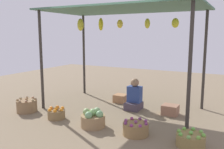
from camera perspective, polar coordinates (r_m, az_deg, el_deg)
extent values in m
plane|color=#7D6B52|center=(6.28, 2.37, -7.87)|extent=(14.00, 14.00, 0.00)
cylinder|color=#38332D|center=(6.31, -16.13, 3.12)|extent=(0.07, 0.07, 2.43)
cylinder|color=#38332D|center=(4.60, 17.62, 0.89)|extent=(0.07, 0.07, 2.43)
cylinder|color=#38332D|center=(7.73, -6.56, 4.48)|extent=(0.07, 0.07, 2.43)
cylinder|color=#38332D|center=(6.41, 20.71, 2.97)|extent=(0.07, 0.07, 2.43)
cube|color=#456F57|center=(6.03, 2.53, 14.94)|extent=(3.87, 2.14, 0.04)
ellipsoid|color=yellow|center=(6.53, -7.34, 11.41)|extent=(0.16, 0.16, 0.32)
ellipsoid|color=yellow|center=(6.22, -2.61, 11.58)|extent=(0.11, 0.11, 0.31)
ellipsoid|color=yellow|center=(5.97, 1.87, 11.69)|extent=(0.14, 0.14, 0.20)
ellipsoid|color=yellow|center=(5.81, 8.23, 11.66)|extent=(0.12, 0.12, 0.23)
ellipsoid|color=yellow|center=(5.67, 14.51, 11.53)|extent=(0.16, 0.16, 0.21)
cube|color=#463B4A|center=(6.20, 5.05, -7.26)|extent=(0.36, 0.44, 0.18)
cube|color=navy|center=(6.17, 5.27, -4.56)|extent=(0.34, 0.22, 0.40)
sphere|color=#927053|center=(6.11, 5.32, -1.88)|extent=(0.21, 0.21, 0.21)
cylinder|color=olive|center=(6.33, -19.19, -6.90)|extent=(0.48, 0.48, 0.29)
sphere|color=#9D784E|center=(6.28, -19.27, -5.42)|extent=(0.06, 0.06, 0.06)
sphere|color=#988257|center=(6.14, -17.97, -5.74)|extent=(0.06, 0.06, 0.06)
sphere|color=#947854|center=(6.28, -17.40, -5.39)|extent=(0.06, 0.06, 0.06)
sphere|color=#A27554|center=(6.42, -17.92, -5.09)|extent=(0.06, 0.06, 0.06)
sphere|color=tan|center=(6.48, -19.20, -5.02)|extent=(0.06, 0.06, 0.06)
sphere|color=#99845B|center=(6.44, -20.51, -5.20)|extent=(0.06, 0.06, 0.06)
sphere|color=#9D7B51|center=(6.30, -21.14, -5.54)|extent=(0.06, 0.06, 0.06)
sphere|color=tan|center=(6.16, -20.68, -5.86)|extent=(0.06, 0.06, 0.06)
sphere|color=#A47553|center=(6.09, -19.35, -5.95)|extent=(0.06, 0.06, 0.06)
cylinder|color=olive|center=(5.65, -12.80, -9.00)|extent=(0.38, 0.38, 0.20)
sphere|color=orange|center=(5.61, -12.85, -7.73)|extent=(0.08, 0.08, 0.08)
sphere|color=orange|center=(5.52, -11.69, -8.05)|extent=(0.08, 0.08, 0.08)
sphere|color=orange|center=(5.66, -11.44, -7.61)|extent=(0.08, 0.08, 0.08)
sphere|color=orange|center=(5.75, -12.57, -7.38)|extent=(0.08, 0.08, 0.08)
sphere|color=orange|center=(5.71, -13.97, -7.56)|extent=(0.08, 0.08, 0.08)
sphere|color=orange|center=(5.57, -14.28, -7.99)|extent=(0.08, 0.08, 0.08)
sphere|color=orange|center=(5.48, -13.14, -8.25)|extent=(0.08, 0.08, 0.08)
cylinder|color=#94754F|center=(5.07, -4.43, -10.72)|extent=(0.50, 0.50, 0.24)
sphere|color=#80B065|center=(5.01, -4.46, -8.76)|extent=(0.15, 0.15, 0.15)
sphere|color=#71A46B|center=(4.93, -2.89, -9.21)|extent=(0.15, 0.15, 0.15)
sphere|color=#82AA6F|center=(5.14, -3.50, -8.45)|extent=(0.15, 0.15, 0.15)
sphere|color=#84A35D|center=(5.09, -5.97, -8.64)|extent=(0.15, 0.15, 0.15)
sphere|color=#709E69|center=(4.89, -5.47, -9.42)|extent=(0.15, 0.15, 0.15)
cylinder|color=olive|center=(4.70, 5.53, -12.48)|extent=(0.48, 0.48, 0.23)
sphere|color=#834070|center=(4.65, 5.55, -10.89)|extent=(0.06, 0.06, 0.06)
sphere|color=#793469|center=(4.58, 7.94, -11.32)|extent=(0.06, 0.06, 0.06)
sphere|color=#843D75|center=(4.73, 7.87, -10.66)|extent=(0.06, 0.06, 0.06)
sphere|color=#7A3F6A|center=(4.83, 6.50, -10.21)|extent=(0.06, 0.06, 0.06)
sphere|color=#893169|center=(4.83, 4.63, -10.18)|extent=(0.06, 0.06, 0.06)
sphere|color=#85406F|center=(4.73, 3.25, -10.59)|extent=(0.06, 0.06, 0.06)
sphere|color=#76346A|center=(4.58, 3.16, -11.25)|extent=(0.06, 0.06, 0.06)
sphere|color=#87316F|center=(4.47, 4.53, -11.77)|extent=(0.06, 0.06, 0.06)
sphere|color=#803370|center=(4.48, 6.55, -11.80)|extent=(0.06, 0.06, 0.06)
cylinder|color=olive|center=(4.45, 17.81, -14.31)|extent=(0.48, 0.48, 0.21)
sphere|color=#69B848|center=(4.40, 17.90, -12.74)|extent=(0.07, 0.07, 0.07)
sphere|color=#6CAF41|center=(4.38, 20.52, -13.10)|extent=(0.07, 0.07, 0.07)
sphere|color=#73B24D|center=(4.51, 20.03, -12.38)|extent=(0.07, 0.07, 0.07)
sphere|color=#64B443|center=(4.58, 18.36, -11.94)|extent=(0.07, 0.07, 0.07)
sphere|color=#6FB944|center=(4.55, 16.45, -11.99)|extent=(0.07, 0.07, 0.07)
sphere|color=#6DAB41|center=(4.44, 15.31, -12.52)|extent=(0.07, 0.07, 0.07)
sphere|color=#63B243|center=(4.30, 15.65, -13.27)|extent=(0.07, 0.07, 0.07)
sphere|color=#73AB51|center=(4.22, 17.38, -13.78)|extent=(0.07, 0.07, 0.07)
sphere|color=#70A93F|center=(4.25, 19.45, -13.70)|extent=(0.07, 0.07, 0.07)
cube|color=#AB774D|center=(6.81, 2.01, -5.56)|extent=(0.34, 0.32, 0.22)
cube|color=#986A51|center=(5.93, 13.39, -7.98)|extent=(0.36, 0.32, 0.23)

